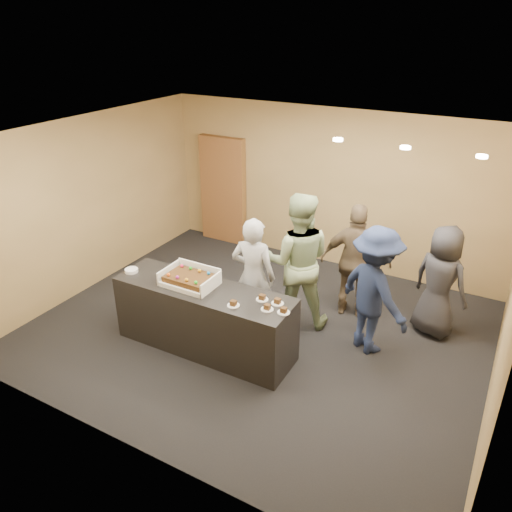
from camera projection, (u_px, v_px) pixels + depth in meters
name	position (u px, v px, depth m)	size (l,w,h in m)	color
room	(259.00, 242.00, 6.47)	(6.04, 6.00, 2.70)	black
serving_counter	(205.00, 318.00, 6.49)	(2.40, 0.70, 0.90)	black
storage_cabinet	(223.00, 190.00, 9.43)	(0.92, 0.15, 2.02)	brown
cake_box	(191.00, 281.00, 6.38)	(0.68, 0.47, 0.20)	white
sheet_cake	(189.00, 278.00, 6.34)	(0.58, 0.40, 0.11)	#3D240D
plate_stack	(131.00, 270.00, 6.68)	(0.18, 0.18, 0.04)	white
slice_a	(233.00, 304.00, 5.90)	(0.15, 0.15, 0.07)	white
slice_b	(262.00, 298.00, 6.03)	(0.15, 0.15, 0.07)	white
slice_c	(267.00, 308.00, 5.83)	(0.15, 0.15, 0.07)	white
slice_d	(277.00, 302.00, 5.95)	(0.15, 0.15, 0.07)	white
slice_e	(284.00, 311.00, 5.77)	(0.15, 0.15, 0.07)	white
person_server_grey	(253.00, 277.00, 6.70)	(0.61, 0.40, 1.68)	#A6A7AB
person_sage_man	(297.00, 261.00, 6.82)	(0.95, 0.74, 1.95)	#8EA376
person_navy_man	(374.00, 291.00, 6.30)	(1.12, 0.64, 1.73)	#1A2445
person_brown_extra	(356.00, 261.00, 7.09)	(1.00, 0.42, 1.70)	brown
person_dark_suit	(440.00, 282.00, 6.67)	(0.77, 0.50, 1.59)	#29292F
ceiling_spotlights	(405.00, 147.00, 5.58)	(1.72, 0.12, 0.03)	#FFEAC6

